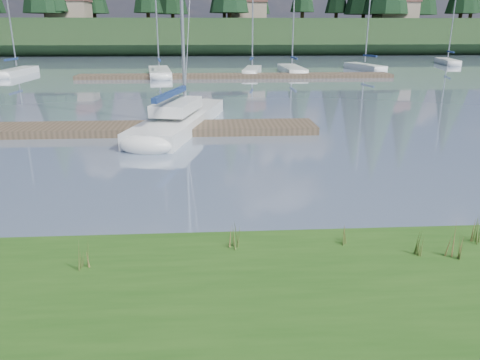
{
  "coord_description": "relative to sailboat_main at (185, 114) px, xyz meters",
  "views": [
    {
      "loc": [
        -0.19,
        -9.48,
        3.97
      ],
      "look_at": [
        0.39,
        -0.5,
        1.03
      ],
      "focal_mm": 35.0,
      "sensor_mm": 36.0,
      "label": 1
    }
  ],
  "objects": [
    {
      "name": "ground",
      "position": [
        1.27,
        19.41,
        -0.42
      ],
      "size": [
        200.0,
        200.0,
        0.0
      ],
      "primitive_type": "plane",
      "color": "gray",
      "rests_on": "ground"
    },
    {
      "name": "ridge",
      "position": [
        1.27,
        62.41,
        2.08
      ],
      "size": [
        200.0,
        20.0,
        5.0
      ],
      "primitive_type": "cube",
      "color": "black",
      "rests_on": "ground"
    },
    {
      "name": "sailboat_main",
      "position": [
        0.0,
        0.0,
        0.0
      ],
      "size": [
        3.96,
        9.69,
        13.62
      ],
      "rotation": [
        0.0,
        0.0,
        1.34
      ],
      "color": "white",
      "rests_on": "ground"
    },
    {
      "name": "dock_near",
      "position": [
        -2.73,
        -1.59,
        -0.27
      ],
      "size": [
        16.0,
        2.0,
        0.3
      ],
      "primitive_type": "cube",
      "color": "#4C3D2C",
      "rests_on": "ground"
    },
    {
      "name": "dock_far",
      "position": [
        3.27,
        19.41,
        -0.27
      ],
      "size": [
        26.0,
        2.2,
        0.3
      ],
      "primitive_type": "cube",
      "color": "#4C3D2C",
      "rests_on": "ground"
    },
    {
      "name": "sailboat_bg_0",
      "position": [
        -15.7,
        23.51,
        -0.1
      ],
      "size": [
        1.61,
        7.2,
        10.47
      ],
      "rotation": [
        0.0,
        0.0,
        1.54
      ],
      "color": "white",
      "rests_on": "ground"
    },
    {
      "name": "sailboat_bg_1",
      "position": [
        -3.37,
        22.46,
        -0.09
      ],
      "size": [
        2.85,
        8.82,
        12.85
      ],
      "rotation": [
        0.0,
        0.0,
        1.71
      ],
      "color": "white",
      "rests_on": "ground"
    },
    {
      "name": "sailboat_bg_2",
      "position": [
        4.98,
        23.01,
        -0.09
      ],
      "size": [
        2.33,
        6.57,
        9.86
      ],
      "rotation": [
        0.0,
        0.0,
        1.4
      ],
      "color": "white",
      "rests_on": "ground"
    },
    {
      "name": "sailboat_bg_3",
      "position": [
        8.64,
        24.26,
        -0.1
      ],
      "size": [
        1.67,
        8.25,
        12.09
      ],
      "rotation": [
        0.0,
        0.0,
        1.57
      ],
      "color": "white",
      "rests_on": "ground"
    },
    {
      "name": "sailboat_bg_4",
      "position": [
        16.13,
        26.52,
        -0.09
      ],
      "size": [
        2.68,
        6.96,
        10.2
      ],
      "rotation": [
        0.0,
        0.0,
        1.77
      ],
      "color": "white",
      "rests_on": "ground"
    },
    {
      "name": "sailboat_bg_5",
      "position": [
        28.23,
        33.57,
        -0.1
      ],
      "size": [
        2.94,
        7.27,
        10.29
      ],
      "rotation": [
        0.0,
        0.0,
        1.35
      ],
      "color": "white",
      "rests_on": "ground"
    },
    {
      "name": "weed_0",
      "position": [
        1.45,
        -12.73,
        0.14
      ],
      "size": [
        0.17,
        0.14,
        0.51
      ],
      "color": "#475B23",
      "rests_on": "bank"
    },
    {
      "name": "weed_1",
      "position": [
        3.36,
        -12.7,
        0.11
      ],
      "size": [
        0.17,
        0.14,
        0.42
      ],
      "color": "#475B23",
      "rests_on": "bank"
    },
    {
      "name": "weed_2",
      "position": [
        5.05,
        -13.36,
        0.18
      ],
      "size": [
        0.17,
        0.14,
        0.59
      ],
      "color": "#475B23",
      "rests_on": "bank"
    },
    {
      "name": "weed_3",
      "position": [
        -0.95,
        -13.32,
        0.14
      ],
      "size": [
        0.17,
        0.14,
        0.5
      ],
      "color": "#475B23",
      "rests_on": "bank"
    },
    {
      "name": "weed_4",
      "position": [
        4.57,
        -13.23,
        0.12
      ],
      "size": [
        0.17,
        0.14,
        0.45
      ],
      "color": "#475B23",
      "rests_on": "bank"
    },
    {
      "name": "weed_5",
      "position": [
        5.73,
        -12.81,
        0.14
      ],
      "size": [
        0.17,
        0.14,
        0.51
      ],
      "color": "#475B23",
      "rests_on": "bank"
    },
    {
      "name": "mud_lip",
      "position": [
        1.27,
        -12.19,
        -0.35
      ],
      "size": [
        60.0,
        0.5,
        0.14
      ],
      "primitive_type": "cube",
      "color": "#33281C",
      "rests_on": "ground"
    },
    {
      "name": "house_0",
      "position": [
        -20.73,
        59.41,
        6.89
      ],
      "size": [
        6.3,
        5.3,
        4.65
      ],
      "color": "gray",
      "rests_on": "ridge"
    },
    {
      "name": "house_1",
      "position": [
        7.27,
        60.41,
        6.89
      ],
      "size": [
        6.3,
        5.3,
        4.65
      ],
      "color": "gray",
      "rests_on": "ridge"
    },
    {
      "name": "house_2",
      "position": [
        31.27,
        58.41,
        6.89
      ],
      "size": [
        6.3,
        5.3,
        4.65
      ],
      "color": "gray",
      "rests_on": "ridge"
    }
  ]
}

